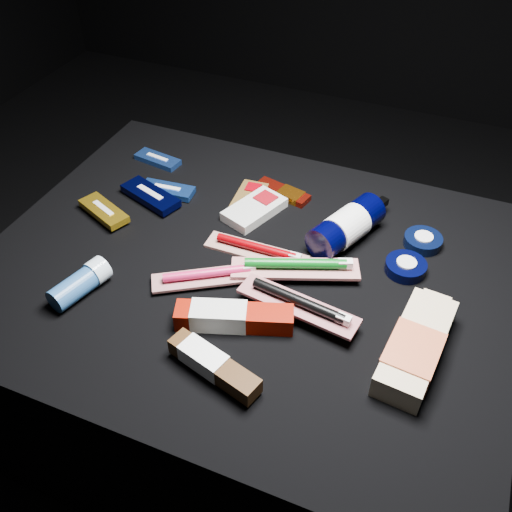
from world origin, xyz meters
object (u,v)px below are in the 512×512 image
at_px(bodywash_bottle, 415,349).
at_px(toothpaste_carton_red, 229,317).
at_px(lotion_bottle, 347,226).
at_px(deodorant_stick, 81,283).

height_order(bodywash_bottle, toothpaste_carton_red, bodywash_bottle).
bearing_deg(toothpaste_carton_red, bodywash_bottle, -9.75).
distance_m(lotion_bottle, bodywash_bottle, 0.30).
relative_size(bodywash_bottle, deodorant_stick, 1.91).
xyz_separation_m(lotion_bottle, toothpaste_carton_red, (-0.12, -0.29, -0.02)).
height_order(bodywash_bottle, deodorant_stick, same).
bearing_deg(lotion_bottle, bodywash_bottle, -30.65).
height_order(lotion_bottle, toothpaste_carton_red, lotion_bottle).
bearing_deg(bodywash_bottle, toothpaste_carton_red, -164.57).
xyz_separation_m(lotion_bottle, deodorant_stick, (-0.39, -0.32, -0.01)).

